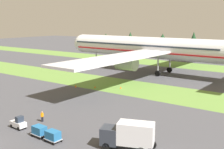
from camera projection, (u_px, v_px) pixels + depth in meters
grass_strip_near at (137, 88)px, 68.82m from camera, size 320.00×14.60×0.01m
grass_strip_far at (196, 66)px, 101.63m from camera, size 320.00×14.60×0.01m
airliner at (158, 48)px, 86.51m from camera, size 68.35×83.69×22.04m
baggage_tug at (18, 123)px, 43.07m from camera, size 2.65×1.41×1.97m
cargo_dolly_lead at (39, 130)px, 39.99m from camera, size 2.26×1.59×1.55m
cargo_dolly_second at (53, 135)px, 38.22m from camera, size 2.26×1.59×1.55m
catering_truck at (129, 134)px, 35.92m from camera, size 7.32×4.56×3.58m
ground_crew_loader at (42, 116)px, 45.90m from camera, size 0.36×0.56×1.74m
taxiway_marker_0 at (95, 87)px, 69.19m from camera, size 0.44×0.44×0.46m
taxiway_marker_1 at (121, 87)px, 68.53m from camera, size 0.44×0.44×0.52m
taxiway_marker_2 at (76, 86)px, 69.78m from camera, size 0.44×0.44×0.68m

